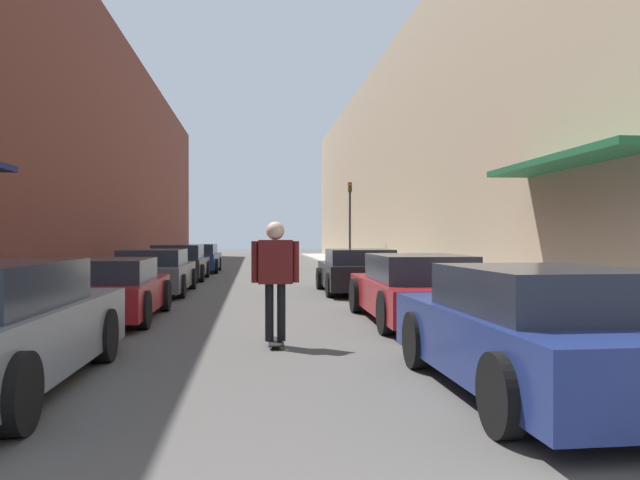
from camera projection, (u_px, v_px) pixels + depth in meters
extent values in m
plane|color=#4C4947|center=(259.00, 281.00, 22.00)|extent=(114.92, 114.92, 0.00)
cube|color=#A3A099|center=(146.00, 272.00, 26.69)|extent=(1.80, 52.24, 0.12)
cube|color=#A3A099|center=(365.00, 271.00, 27.69)|extent=(1.80, 52.24, 0.12)
cube|color=brown|center=(76.00, 154.00, 26.36)|extent=(4.00, 52.24, 10.13)
cube|color=tan|center=(429.00, 162.00, 27.97)|extent=(4.00, 52.24, 9.85)
cube|color=#1E6038|center=(566.00, 161.00, 10.85)|extent=(1.00, 4.80, 0.12)
cylinder|color=black|center=(106.00, 336.00, 7.87)|extent=(0.18, 0.67, 0.67)
cylinder|color=black|center=(19.00, 394.00, 4.96)|extent=(0.18, 0.67, 0.67)
cube|color=maroon|center=(109.00, 296.00, 11.86)|extent=(1.85, 4.21, 0.56)
cube|color=#232833|center=(106.00, 270.00, 11.65)|extent=(1.60, 2.20, 0.43)
cylinder|color=black|center=(81.00, 296.00, 13.06)|extent=(0.18, 0.66, 0.66)
cylinder|color=black|center=(165.00, 296.00, 13.24)|extent=(0.18, 0.66, 0.66)
cylinder|color=black|center=(38.00, 311.00, 10.48)|extent=(0.18, 0.66, 0.66)
cylinder|color=black|center=(144.00, 310.00, 10.66)|extent=(0.18, 0.66, 0.66)
cube|color=#515459|center=(155.00, 276.00, 17.31)|extent=(1.84, 4.62, 0.64)
cube|color=#232833|center=(154.00, 257.00, 17.07)|extent=(1.61, 2.41, 0.42)
cylinder|color=black|center=(132.00, 279.00, 18.64)|extent=(0.18, 0.62, 0.62)
cylinder|color=black|center=(193.00, 279.00, 18.82)|extent=(0.18, 0.62, 0.62)
cylinder|color=black|center=(110.00, 287.00, 15.79)|extent=(0.18, 0.62, 0.62)
cylinder|color=black|center=(182.00, 286.00, 15.98)|extent=(0.18, 0.62, 0.62)
cube|color=#232326|center=(179.00, 267.00, 22.82)|extent=(1.93, 4.06, 0.61)
cube|color=#232833|center=(178.00, 252.00, 22.62)|extent=(1.68, 2.12, 0.50)
cylinder|color=black|center=(158.00, 270.00, 23.97)|extent=(0.18, 0.63, 0.63)
cylinder|color=black|center=(207.00, 269.00, 24.16)|extent=(0.18, 0.63, 0.63)
cylinder|color=black|center=(147.00, 273.00, 21.48)|extent=(0.18, 0.63, 0.63)
cylinder|color=black|center=(201.00, 273.00, 21.68)|extent=(0.18, 0.63, 0.63)
cube|color=navy|center=(197.00, 261.00, 27.70)|extent=(2.00, 4.02, 0.65)
cube|color=#232833|center=(196.00, 249.00, 27.50)|extent=(1.72, 2.11, 0.43)
cylinder|color=black|center=(179.00, 264.00, 28.83)|extent=(0.18, 0.64, 0.64)
cylinder|color=black|center=(219.00, 264.00, 29.02)|extent=(0.18, 0.64, 0.64)
cylinder|color=black|center=(172.00, 266.00, 26.38)|extent=(0.18, 0.64, 0.64)
cylinder|color=black|center=(216.00, 266.00, 26.57)|extent=(0.18, 0.64, 0.64)
cube|color=navy|center=(536.00, 343.00, 6.30)|extent=(1.91, 4.25, 0.66)
cube|color=#232833|center=(546.00, 290.00, 6.08)|extent=(1.65, 2.22, 0.44)
cylinder|color=black|center=(416.00, 340.00, 7.50)|extent=(0.18, 0.68, 0.68)
cylinder|color=black|center=(558.00, 338.00, 7.69)|extent=(0.18, 0.68, 0.68)
cylinder|color=black|center=(501.00, 395.00, 4.90)|extent=(0.18, 0.68, 0.68)
cube|color=maroon|center=(415.00, 296.00, 11.62)|extent=(1.88, 4.80, 0.57)
cube|color=#232833|center=(418.00, 268.00, 11.38)|extent=(1.62, 2.51, 0.48)
cylinder|color=black|center=(356.00, 295.00, 13.00)|extent=(0.18, 0.72, 0.72)
cylinder|color=black|center=(437.00, 295.00, 13.18)|extent=(0.18, 0.72, 0.72)
cylinder|color=black|center=(385.00, 313.00, 10.06)|extent=(0.18, 0.72, 0.72)
cylinder|color=black|center=(489.00, 311.00, 10.24)|extent=(0.18, 0.72, 0.72)
cube|color=black|center=(358.00, 275.00, 17.61)|extent=(2.05, 4.16, 0.65)
cube|color=#232833|center=(359.00, 256.00, 17.41)|extent=(1.77, 2.18, 0.41)
cylinder|color=black|center=(320.00, 278.00, 18.78)|extent=(0.18, 0.65, 0.65)
cylinder|color=black|center=(382.00, 278.00, 18.98)|extent=(0.18, 0.65, 0.65)
cylinder|color=black|center=(330.00, 285.00, 16.25)|extent=(0.18, 0.65, 0.65)
cylinder|color=black|center=(402.00, 284.00, 16.45)|extent=(0.18, 0.65, 0.65)
cube|color=black|center=(275.00, 342.00, 9.03)|extent=(0.20, 0.78, 0.02)
cylinder|color=beige|center=(270.00, 341.00, 9.27)|extent=(0.03, 0.06, 0.06)
cylinder|color=beige|center=(280.00, 341.00, 9.29)|extent=(0.03, 0.06, 0.06)
cylinder|color=beige|center=(271.00, 347.00, 8.78)|extent=(0.03, 0.06, 0.06)
cylinder|color=beige|center=(281.00, 347.00, 8.79)|extent=(0.03, 0.06, 0.06)
cylinder|color=black|center=(269.00, 312.00, 9.02)|extent=(0.12, 0.12, 0.83)
cylinder|color=black|center=(281.00, 312.00, 9.04)|extent=(0.12, 0.12, 0.83)
cube|color=maroon|center=(275.00, 262.00, 9.03)|extent=(0.49, 0.22, 0.64)
sphere|color=beige|center=(275.00, 231.00, 9.02)|extent=(0.27, 0.27, 0.27)
cylinder|color=maroon|center=(255.00, 262.00, 8.99)|extent=(0.10, 0.10, 0.60)
cylinder|color=maroon|center=(296.00, 262.00, 9.06)|extent=(0.10, 0.10, 0.60)
cylinder|color=#2D2D2D|center=(350.00, 225.00, 28.56)|extent=(0.10, 0.10, 3.95)
cube|color=#332D0F|center=(350.00, 187.00, 28.55)|extent=(0.16, 0.16, 0.45)
sphere|color=red|center=(350.00, 185.00, 28.46)|extent=(0.11, 0.11, 0.11)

